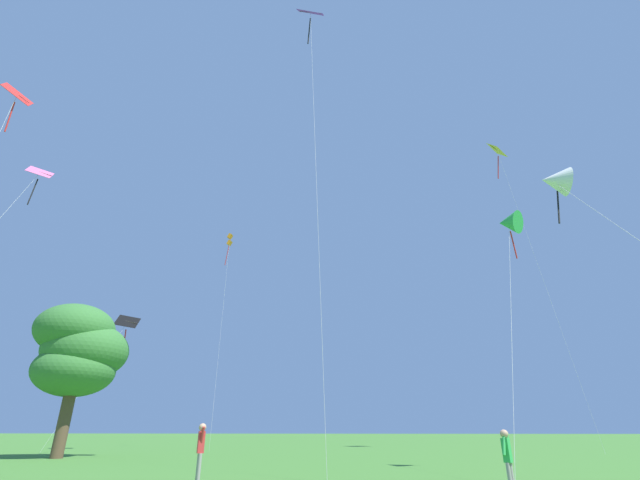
# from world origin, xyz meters

# --- Properties ---
(kite_white_distant) EXTENTS (1.36, 9.54, 9.69)m
(kite_white_distant) POSITION_xyz_m (7.54, 10.63, 9.12)
(kite_white_distant) COLOR white
(kite_white_distant) RESTS_ON ground_plane
(kite_black_large) EXTENTS (2.07, 7.59, 11.72)m
(kite_black_large) POSITION_xyz_m (-21.07, 36.33, 10.31)
(kite_black_large) COLOR black
(kite_black_large) RESTS_ON ground_plane
(kite_red_high) EXTENTS (4.38, 5.42, 16.61)m
(kite_red_high) POSITION_xyz_m (-14.54, 11.89, 15.12)
(kite_red_high) COLOR red
(kite_red_high) RESTS_ON ground_plane
(kite_pink_low) EXTENTS (1.34, 7.57, 15.34)m
(kite_pink_low) POSITION_xyz_m (-16.69, 16.54, 14.00)
(kite_pink_low) COLOR pink
(kite_pink_low) RESTS_ON ground_plane
(kite_green_small) EXTENTS (4.29, 6.81, 11.92)m
(kite_green_small) POSITION_xyz_m (8.62, 18.25, 11.21)
(kite_green_small) COLOR green
(kite_green_small) RESTS_ON ground_plane
(kite_yellow_diamond) EXTENTS (2.76, 5.88, 30.41)m
(kite_yellow_diamond) POSITION_xyz_m (16.45, 38.76, 28.30)
(kite_yellow_diamond) COLOR yellow
(kite_yellow_diamond) RESTS_ON ground_plane
(kite_orange_box) EXTENTS (2.00, 5.43, 21.53)m
(kite_orange_box) POSITION_xyz_m (-13.15, 40.35, 20.55)
(kite_orange_box) COLOR orange
(kite_orange_box) RESTS_ON ground_plane
(kite_purple_streamer) EXTENTS (2.53, 7.09, 30.46)m
(kite_purple_streamer) POSITION_xyz_m (-1.86, 19.84, 28.38)
(kite_purple_streamer) COLOR purple
(kite_purple_streamer) RESTS_ON ground_plane
(person_near_tree) EXTENTS (0.35, 0.54, 1.78)m
(person_near_tree) POSITION_xyz_m (-4.43, 12.89, 1.07)
(person_near_tree) COLOR gray
(person_near_tree) RESTS_ON ground_plane
(person_child_small) EXTENTS (0.37, 0.45, 1.59)m
(person_child_small) POSITION_xyz_m (4.71, 10.82, 0.95)
(person_child_small) COLOR gray
(person_child_small) RESTS_ON ground_plane
(tree_right_cluster) EXTENTS (5.81, 5.73, 9.35)m
(tree_right_cluster) POSITION_xyz_m (-17.64, 25.07, 6.34)
(tree_right_cluster) COLOR brown
(tree_right_cluster) RESTS_ON ground_plane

